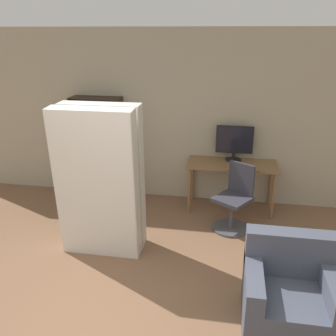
# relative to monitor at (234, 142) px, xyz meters

# --- Properties ---
(wall_back) EXTENTS (8.00, 0.06, 2.70)m
(wall_back) POSITION_rel_monitor_xyz_m (-1.03, 0.17, 0.31)
(wall_back) COLOR tan
(wall_back) RESTS_ON ground
(desk) EXTENTS (1.35, 0.59, 0.75)m
(desk) POSITION_rel_monitor_xyz_m (-0.02, -0.16, -0.40)
(desk) COLOR brown
(desk) RESTS_ON ground
(monitor) EXTENTS (0.56, 0.24, 0.55)m
(monitor) POSITION_rel_monitor_xyz_m (0.00, 0.00, 0.00)
(monitor) COLOR black
(monitor) RESTS_ON desk
(office_chair) EXTENTS (0.61, 0.61, 0.94)m
(office_chair) POSITION_rel_monitor_xyz_m (0.04, -0.79, -0.66)
(office_chair) COLOR #4C4C51
(office_chair) RESTS_ON ground
(bookshelf) EXTENTS (0.80, 0.32, 1.66)m
(bookshelf) POSITION_rel_monitor_xyz_m (-2.29, 0.02, -0.25)
(bookshelf) COLOR #2D2319
(bookshelf) RESTS_ON ground
(mattress_near) EXTENTS (0.98, 0.33, 1.86)m
(mattress_near) POSITION_rel_monitor_xyz_m (-1.57, -1.74, -0.11)
(mattress_near) COLOR silver
(mattress_near) RESTS_ON ground
(mattress_far) EXTENTS (0.98, 0.27, 1.86)m
(mattress_far) POSITION_rel_monitor_xyz_m (-1.57, -1.47, -0.11)
(mattress_far) COLOR silver
(mattress_far) RESTS_ON ground
(armchair) EXTENTS (0.85, 0.80, 0.85)m
(armchair) POSITION_rel_monitor_xyz_m (0.57, -2.57, -0.72)
(armchair) COLOR #474C5B
(armchair) RESTS_ON ground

